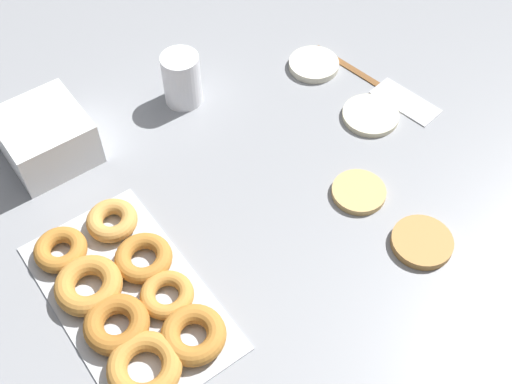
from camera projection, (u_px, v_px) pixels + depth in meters
name	position (u px, v px, depth m)	size (l,w,h in m)	color
ground_plane	(308.00, 162.00, 1.16)	(3.00, 3.00, 0.00)	gray
pancake_0	(314.00, 65.00, 1.31)	(0.10, 0.10, 0.01)	silver
pancake_1	(422.00, 242.00, 1.04)	(0.10, 0.10, 0.01)	#B27F42
pancake_2	(359.00, 192.00, 1.11)	(0.09, 0.09, 0.01)	tan
pancake_3	(370.00, 115.00, 1.22)	(0.11, 0.11, 0.01)	beige
donut_tray	(128.00, 297.00, 0.97)	(0.37, 0.21, 0.04)	silver
container_stack	(46.00, 137.00, 1.13)	(0.15, 0.14, 0.09)	white
paper_cup	(182.00, 79.00, 1.22)	(0.07, 0.07, 0.11)	white
spatula	(392.00, 93.00, 1.27)	(0.30, 0.08, 0.01)	brown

